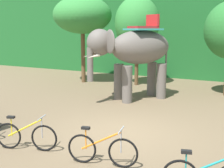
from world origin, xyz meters
TOP-DOWN VIEW (x-y plane):
  - ground_plane at (0.00, 0.00)m, footprint 80.00×80.00m
  - foliage_hedge at (0.00, 13.88)m, footprint 36.00×6.00m
  - tree_far_right at (-5.80, 7.03)m, footprint 3.38×3.38m
  - tree_far_left at (-2.65, 7.66)m, footprint 2.48×2.48m
  - elephant at (-1.38, 4.29)m, footprint 3.39×3.95m
  - bike_yellow at (-1.64, -2.30)m, footprint 1.65×0.66m
  - bike_orange at (0.58, -2.18)m, footprint 1.68×0.55m

SIDE VIEW (x-z plane):
  - ground_plane at x=0.00m, z-range 0.00..0.00m
  - bike_yellow at x=-1.64m, z-range -0.07..0.85m
  - bike_orange at x=0.58m, z-range -0.07..0.85m
  - elephant at x=-1.38m, z-range 0.31..4.09m
  - foliage_hedge at x=0.00m, z-range 0.00..6.23m
  - tree_far_left at x=-2.65m, z-range 1.00..5.92m
  - tree_far_right at x=-5.80m, z-range 1.41..6.43m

